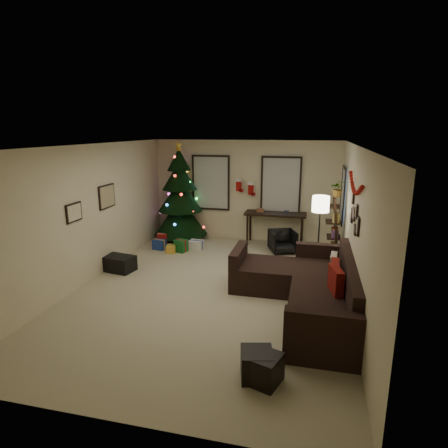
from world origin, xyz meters
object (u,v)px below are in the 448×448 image
at_px(sofa, 308,289).
at_px(desk_chair, 283,241).
at_px(christmas_tree, 180,199).
at_px(bookshelf, 335,232).
at_px(desk, 275,216).

relative_size(sofa, desk_chair, 5.52).
height_order(christmas_tree, desk_chair, christmas_tree).
bearing_deg(christmas_tree, desk_chair, -11.12).
xyz_separation_m(sofa, desk_chair, (-0.68, 2.87, -0.03)).
bearing_deg(bookshelf, sofa, -102.62).
distance_m(christmas_tree, desk, 2.62).
relative_size(christmas_tree, desk, 1.71).
height_order(desk, bookshelf, bookshelf).
distance_m(desk_chair, bookshelf, 1.41).
xyz_separation_m(desk_chair, bookshelf, (1.18, -0.61, 0.47)).
bearing_deg(desk, christmas_tree, -178.02).
relative_size(christmas_tree, sofa, 0.86).
relative_size(desk_chair, bookshelf, 0.37).
bearing_deg(christmas_tree, sofa, -44.18).
xyz_separation_m(sofa, desk, (-0.94, 3.52, 0.44)).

